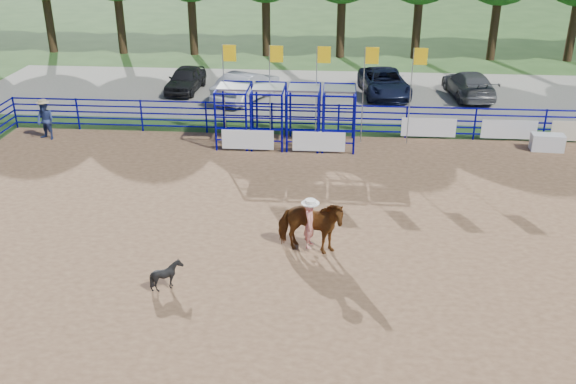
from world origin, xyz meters
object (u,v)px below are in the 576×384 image
Objects in this scene: announcer_table at (547,142)px; car_d at (469,84)px; calf at (167,275)px; car_b at (246,86)px; horse_and_rider at (310,224)px; car_a at (186,79)px; car_c at (384,83)px; spectator_cowboy at (45,120)px.

announcer_table is 8.20m from car_d.
announcer_table is 0.28× the size of car_d.
calf is 0.18× the size of car_b.
horse_and_rider reaches higher than car_b.
car_a is 15.45m from car_d.
calf is (-13.46, -11.72, 0.06)m from announcer_table.
calf is 0.17× the size of car_d.
calf is at bearing -117.16° from car_c.
car_a is at bearing 155.53° from announcer_table.
horse_and_rider is 16.44m from car_b.
car_a is (-17.37, 7.90, 0.31)m from announcer_table.
car_a reaches higher than announcer_table.
car_c is (-6.44, 7.96, 0.33)m from announcer_table.
announcer_table is 0.34× the size of car_a.
car_a is (-3.91, 19.62, 0.25)m from calf.
car_b is 0.92× the size of car_c.
car_c is at bearing -6.82° from car_d.
spectator_cowboy is (-12.12, 9.10, -0.06)m from horse_and_rider.
car_a is 0.79× the size of car_c.
car_d is (15.45, 0.06, 0.02)m from car_a.
calf is 20.01m from car_a.
announcer_table is at bearing -20.66° from car_a.
horse_and_rider is at bearing 128.23° from car_b.
horse_and_rider is 0.54× the size of car_b.
announcer_table is at bearing -58.56° from car_c.
horse_and_rider reaches higher than spectator_cowboy.
car_d reaches higher than announcer_table.
car_a is 3.86m from car_b.
horse_and_rider is 18.97m from car_a.
car_d is at bearing 103.59° from announcer_table.
horse_and_rider is 17.68m from car_c.
spectator_cowboy is at bearing 47.62° from calf.
car_b is 11.95m from car_d.
horse_and_rider is 1.39× the size of spectator_cowboy.
car_d is (11.86, 1.47, -0.06)m from car_b.
horse_and_rider reaches higher than announcer_table.
spectator_cowboy is at bearing -114.33° from car_a.
spectator_cowboy is (-21.77, -0.32, 0.54)m from announcer_table.
announcer_table is 17.84m from calf.
car_a is (4.40, 8.23, -0.23)m from spectator_cowboy.
car_d is at bearing 4.02° from car_a.
car_b is (7.99, 6.81, -0.15)m from spectator_cowboy.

